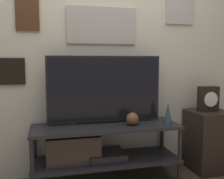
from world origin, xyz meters
The scene contains 7 objects.
wall_back centered at (0.00, 0.56, 1.36)m, with size 6.40×0.08×2.70m.
media_console centered at (-0.13, 0.28, 0.36)m, with size 1.45×0.47×0.57m.
television centered at (0.01, 0.38, 0.92)m, with size 1.16×0.05×0.68m.
vase_round_glass centered at (0.25, 0.22, 0.63)m, with size 0.13×0.13×0.13m.
vase_slim_bronze centered at (0.61, 0.17, 0.68)m, with size 0.09×0.09×0.21m.
side_table centered at (1.17, 0.30, 0.33)m, with size 0.42×0.43×0.65m.
mantel_clock centered at (1.15, 0.31, 0.79)m, with size 0.21×0.11×0.27m.
Camera 1 is at (-0.55, -2.18, 1.19)m, focal length 42.00 mm.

